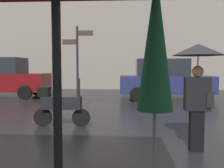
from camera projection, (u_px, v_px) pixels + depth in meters
name	position (u px, v px, depth m)	size (l,w,h in m)	color
folded_patio_umbrella_far	(155.00, 48.00, 2.36)	(0.37, 0.37, 2.45)	black
pedestrian_with_umbrella	(198.00, 70.00, 4.36)	(0.90, 0.90, 1.92)	black
parked_scooter	(60.00, 105.00, 6.27)	(1.45, 0.32, 1.23)	black
parked_car_left	(164.00, 79.00, 11.58)	(4.29, 1.89, 1.89)	#1E234C
parked_car_right	(2.00, 77.00, 12.30)	(4.40, 1.85, 1.98)	#590C0F
street_signpost	(78.00, 59.00, 8.63)	(1.08, 0.08, 2.95)	black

